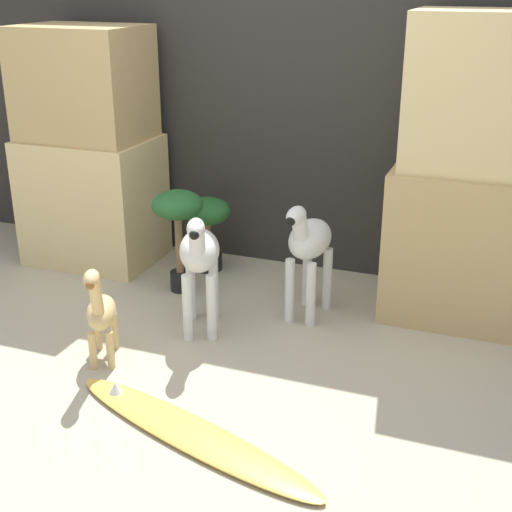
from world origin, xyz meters
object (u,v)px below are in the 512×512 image
(zebra_right, at_px, (308,245))
(potted_palm_back, at_px, (178,215))
(potted_palm_front, at_px, (207,221))
(giraffe_figurine, at_px, (100,311))
(surfboard, at_px, (189,432))
(zebra_left, at_px, (199,257))

(zebra_right, relative_size, potted_palm_back, 1.11)
(potted_palm_front, xyz_separation_m, potted_palm_back, (-0.02, -0.36, 0.15))
(potted_palm_front, bearing_deg, zebra_right, -28.13)
(zebra_right, height_order, potted_palm_front, zebra_right)
(zebra_right, distance_m, giraffe_figurine, 1.16)
(zebra_right, distance_m, potted_palm_back, 0.82)
(zebra_right, xyz_separation_m, surfboard, (-0.13, -1.24, -0.40))
(giraffe_figurine, bearing_deg, zebra_left, 56.39)
(zebra_right, relative_size, surfboard, 0.52)
(zebra_left, xyz_separation_m, potted_palm_front, (-0.32, 0.79, -0.09))
(giraffe_figurine, relative_size, potted_palm_back, 0.89)
(zebra_right, xyz_separation_m, potted_palm_back, (-0.81, 0.06, 0.06))
(zebra_left, xyz_separation_m, surfboard, (0.35, -0.88, -0.40))
(potted_palm_front, relative_size, surfboard, 0.36)
(zebra_left, bearing_deg, potted_palm_back, 128.00)
(zebra_left, bearing_deg, surfboard, -68.32)
(surfboard, bearing_deg, giraffe_figurine, 148.31)
(zebra_left, height_order, potted_palm_front, zebra_left)
(potted_palm_front, distance_m, potted_palm_back, 0.39)
(potted_palm_back, distance_m, surfboard, 1.55)
(zebra_left, distance_m, potted_palm_front, 0.86)
(zebra_left, height_order, giraffe_figurine, zebra_left)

